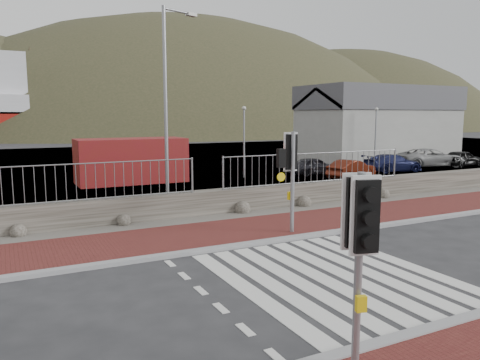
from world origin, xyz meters
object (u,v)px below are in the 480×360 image
car_a (314,166)px  car_e (462,158)px  traffic_signal_near (360,231)px  car_d (431,158)px  traffic_signal_far (292,161)px  car_b (351,169)px  shipping_container (131,161)px  car_c (393,163)px  streetlight (168,100)px

car_a → car_e: car_e is taller
traffic_signal_near → car_d: 29.05m
traffic_signal_far → car_b: bearing=-133.8°
traffic_signal_far → car_e: size_ratio=0.94×
car_d → shipping_container: bearing=102.8°
car_a → car_b: (0.99, -2.25, -0.00)m
traffic_signal_near → car_a: traffic_signal_near is taller
traffic_signal_far → car_c: bearing=-140.4°
traffic_signal_far → car_a: 14.64m
car_d → streetlight: bearing=125.6°
traffic_signal_far → car_e: 23.80m
car_e → traffic_signal_near: bearing=122.5°
shipping_container → car_a: bearing=-10.1°
traffic_signal_near → car_a: (12.51, 18.31, -1.52)m
traffic_signal_near → streetlight: size_ratio=0.39×
car_e → traffic_signal_far: bearing=113.6°
car_b → car_d: (9.00, 2.26, 0.10)m
traffic_signal_near → car_d: bearing=55.1°
shipping_container → car_d: 20.72m
traffic_signal_near → traffic_signal_far: size_ratio=0.92×
traffic_signal_near → car_e: 30.32m
car_d → car_e: (2.20, -0.81, -0.07)m
car_a → car_b: car_a is taller
streetlight → traffic_signal_near: bearing=-117.1°
traffic_signal_near → car_c: (17.94, 17.32, -1.50)m
car_b → car_c: car_c is taller
car_a → car_c: size_ratio=0.81×
car_b → traffic_signal_near: bearing=125.7°
streetlight → shipping_container: bearing=63.8°
shipping_container → car_c: shipping_container is taller
car_a → traffic_signal_near: bearing=148.5°
streetlight → traffic_signal_far: bearing=-84.7°
shipping_container → traffic_signal_near: bearing=-95.4°
traffic_signal_near → car_c: bearing=59.9°
car_a → car_c: 5.51m
streetlight → car_e: size_ratio=2.21×
car_d → car_e: size_ratio=1.38×
traffic_signal_near → car_e: (24.71, 17.51, -1.50)m
streetlight → car_d: (21.36, 6.79, -3.52)m
car_a → car_c: car_c is taller
car_c → car_b: bearing=111.7°
traffic_signal_far → shipping_container: bearing=-79.2°
traffic_signal_far → shipping_container: 13.37m
traffic_signal_near → streetlight: 11.77m
car_d → traffic_signal_near: bearing=147.1°
streetlight → car_d: 22.69m
shipping_container → car_c: (16.07, -2.86, -0.62)m
car_c → streetlight: bearing=114.9°
streetlight → car_d: bearing=-3.8°
traffic_signal_far → streetlight: streetlight is taller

